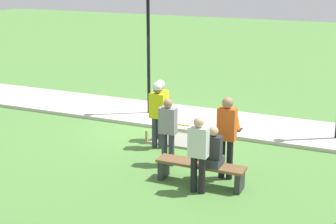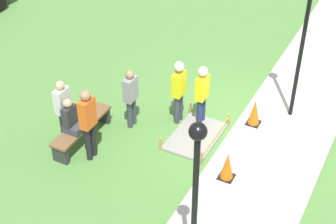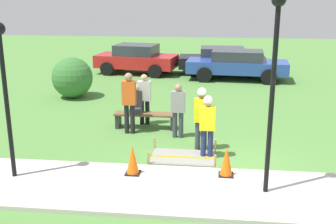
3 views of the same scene
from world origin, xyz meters
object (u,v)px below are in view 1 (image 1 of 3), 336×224
Objects in this scene: bystander_in_orange_shirt at (227,133)px; lamppost_near at (148,27)px; traffic_cone_far_patch at (163,111)px; traffic_cone_near_patch at (236,118)px; bystander_in_gray_shirt at (198,151)px; bystander_in_white_shirt at (168,128)px; worker_assistant at (158,109)px; person_seated_on_bench at (213,150)px; worker_supervisor at (161,105)px; park_bench at (201,169)px.

bystander_in_orange_shirt is 5.45m from lamppost_near.
traffic_cone_near_patch is at bearing -176.01° from traffic_cone_far_patch.
bystander_in_gray_shirt is (0.30, 0.94, -0.14)m from bystander_in_orange_shirt.
traffic_cone_near_patch is 0.43× the size of bystander_in_white_shirt.
bystander_in_white_shirt is (0.79, 2.90, 0.47)m from traffic_cone_near_patch.
bystander_in_white_shirt is at bearing 122.14° from lamppost_near.
worker_assistant is 2.49m from bystander_in_orange_shirt.
lamppost_near is at bearing -57.86° from bystander_in_white_shirt.
person_seated_on_bench is 0.48× the size of bystander_in_orange_shirt.
lamppost_near reaches higher than worker_supervisor.
lamppost_near is at bearing -50.00° from person_seated_on_bench.
traffic_cone_far_patch is 4.50m from person_seated_on_bench.
bystander_in_orange_shirt reaches higher than traffic_cone_near_patch.
lamppost_near reaches higher than park_bench.
lamppost_near reaches higher than traffic_cone_far_patch.
worker_supervisor reaches higher than bystander_in_white_shirt.
worker_supervisor is at bearing 39.72° from traffic_cone_near_patch.
lamppost_near is (0.82, -0.71, 2.30)m from traffic_cone_far_patch.
traffic_cone_far_patch is 0.36× the size of park_bench.
traffic_cone_near_patch is at bearing -127.67° from worker_assistant.
traffic_cone_near_patch is 0.40× the size of worker_assistant.
lamppost_near is at bearing -41.14° from traffic_cone_far_patch.
worker_assistant reaches higher than park_bench.
park_bench is 2.57m from worker_assistant.
traffic_cone_far_patch is 1.43m from worker_supervisor.
worker_assistant is (1.50, 1.94, 0.59)m from traffic_cone_near_patch.
bystander_in_orange_shirt reaches higher than park_bench.
worker_supervisor is (-0.48, 1.24, 0.53)m from traffic_cone_far_patch.
person_seated_on_bench is at bearing 134.69° from worker_supervisor.
park_bench is at bearing 125.14° from traffic_cone_far_patch.
bystander_in_orange_shirt reaches higher than worker_assistant.
traffic_cone_far_patch is (2.15, 0.15, 0.00)m from traffic_cone_near_patch.
worker_assistant is at bearing 52.33° from traffic_cone_near_patch.
worker_assistant is (2.10, -1.75, 0.19)m from person_seated_on_bench.
worker_supervisor is at bearing -48.66° from park_bench.
traffic_cone_far_patch is at bearing -63.69° from bystander_in_white_shirt.
park_bench is 0.57m from person_seated_on_bench.
traffic_cone_near_patch is at bearing -105.16° from bystander_in_white_shirt.
park_bench is 3.06m from worker_supervisor.
lamppost_near is (1.29, -1.95, 1.77)m from worker_supervisor.
bystander_in_gray_shirt is 5.99m from lamppost_near.
bystander_in_gray_shirt is 0.40× the size of lamppost_near.
park_bench is 5.84m from lamppost_near.
lamppost_near reaches higher than traffic_cone_near_patch.
traffic_cone_far_patch is 4.68m from bystander_in_gray_shirt.
lamppost_near is (3.36, -4.61, 1.82)m from bystander_in_gray_shirt.
park_bench is at bearing 127.91° from lamppost_near.
lamppost_near reaches higher than person_seated_on_bench.
bystander_in_gray_shirt is (-0.09, 0.41, 0.58)m from park_bench.
person_seated_on_bench is (-0.30, 0.05, 0.49)m from park_bench.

